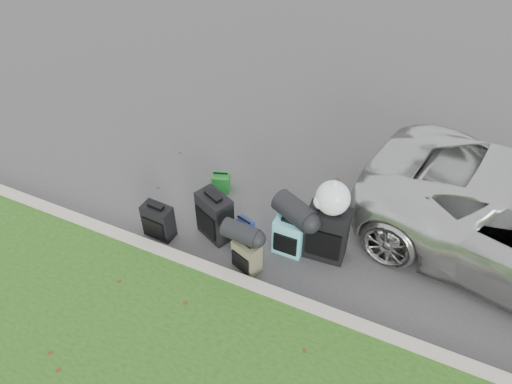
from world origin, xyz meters
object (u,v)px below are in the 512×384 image
at_px(suitcase_small_black, 159,221).
at_px(suitcase_olive, 247,256).
at_px(suitcase_teal, 289,236).
at_px(suitcase_large_black_left, 215,216).
at_px(tote_green, 221,182).
at_px(tote_navy, 244,228).
at_px(suitcase_large_black_right, 327,233).

relative_size(suitcase_small_black, suitcase_olive, 1.08).
bearing_deg(suitcase_olive, suitcase_small_black, -162.46).
bearing_deg(suitcase_teal, suitcase_small_black, -165.57).
xyz_separation_m(suitcase_large_black_left, suitcase_teal, (1.06, 0.14, -0.07)).
relative_size(suitcase_olive, tote_green, 1.67).
distance_m(suitcase_olive, tote_green, 1.65).
bearing_deg(suitcase_large_black_left, suitcase_small_black, -130.91).
relative_size(suitcase_large_black_left, tote_green, 2.44).
bearing_deg(suitcase_small_black, tote_green, 77.48).
bearing_deg(tote_navy, suitcase_olive, -44.93).
relative_size(suitcase_large_black_left, suitcase_olive, 1.46).
xyz_separation_m(suitcase_small_black, suitcase_teal, (1.78, 0.48, 0.02)).
relative_size(suitcase_small_black, tote_navy, 1.98).
distance_m(suitcase_small_black, suitcase_teal, 1.85).
xyz_separation_m(suitcase_small_black, suitcase_olive, (1.40, -0.04, -0.02)).
bearing_deg(suitcase_small_black, tote_navy, 27.26).
distance_m(suitcase_large_black_left, tote_green, 0.99).
xyz_separation_m(suitcase_teal, suitcase_large_black_right, (0.48, 0.16, 0.12)).
bearing_deg(suitcase_large_black_right, suitcase_olive, -145.92).
height_order(suitcase_large_black_left, tote_navy, suitcase_large_black_left).
distance_m(suitcase_small_black, suitcase_olive, 1.40).
height_order(suitcase_small_black, suitcase_large_black_left, suitcase_large_black_left).
bearing_deg(suitcase_teal, tote_navy, 178.34).
xyz_separation_m(suitcase_small_black, suitcase_large_black_right, (2.26, 0.64, 0.15)).
distance_m(suitcase_teal, suitcase_large_black_right, 0.52).
bearing_deg(suitcase_olive, suitcase_large_black_left, 169.87).
bearing_deg(suitcase_olive, tote_navy, 138.88).
relative_size(suitcase_teal, suitcase_large_black_right, 0.70).
xyz_separation_m(suitcase_small_black, tote_green, (0.34, 1.22, -0.12)).
bearing_deg(suitcase_large_black_left, suitcase_teal, 31.43).
distance_m(suitcase_small_black, tote_navy, 1.21).
relative_size(suitcase_large_black_left, suitcase_large_black_right, 0.88).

